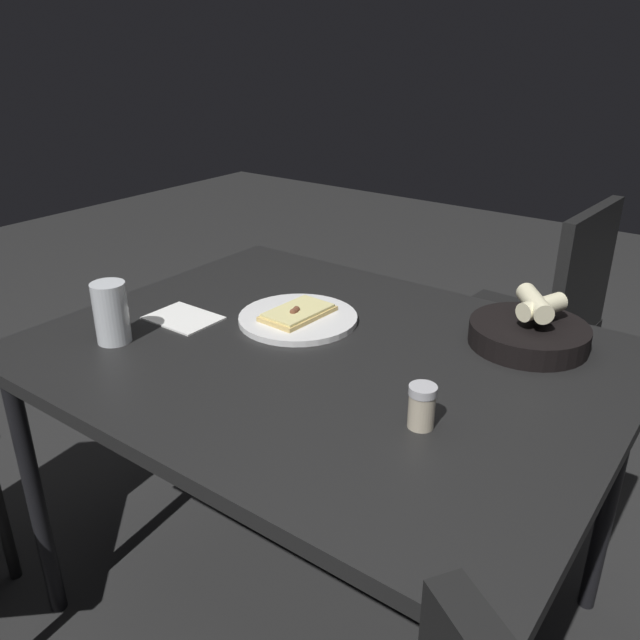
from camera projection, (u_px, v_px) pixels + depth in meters
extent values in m
plane|color=#252525|center=(323.00, 605.00, 1.64)|extent=(8.00, 8.00, 0.00)
cube|color=black|center=(324.00, 356.00, 1.35)|extent=(1.19, 0.92, 0.03)
cylinder|color=black|center=(610.00, 494.00, 1.50)|extent=(0.04, 0.04, 0.69)
cylinder|color=black|center=(264.00, 365.00, 2.08)|extent=(0.04, 0.04, 0.69)
cylinder|color=black|center=(35.00, 496.00, 1.49)|extent=(0.04, 0.04, 0.69)
cylinder|color=white|center=(298.00, 318.00, 1.48)|extent=(0.27, 0.27, 0.01)
cube|color=tan|center=(298.00, 314.00, 1.47)|extent=(0.11, 0.17, 0.01)
cube|color=beige|center=(298.00, 310.00, 1.47)|extent=(0.10, 0.16, 0.01)
sphere|color=brown|center=(293.00, 312.00, 1.45)|extent=(0.02, 0.02, 0.02)
sphere|color=brown|center=(295.00, 311.00, 1.45)|extent=(0.02, 0.02, 0.02)
sphere|color=brown|center=(297.00, 309.00, 1.46)|extent=(0.02, 0.02, 0.02)
cylinder|color=black|center=(528.00, 335.00, 1.36)|extent=(0.25, 0.25, 0.05)
cylinder|color=beige|center=(542.00, 307.00, 1.33)|extent=(0.08, 0.12, 0.04)
cylinder|color=beige|center=(535.00, 303.00, 1.34)|extent=(0.11, 0.13, 0.04)
cylinder|color=#A71F14|center=(506.00, 327.00, 1.40)|extent=(0.06, 0.06, 0.03)
cylinder|color=silver|center=(111.00, 313.00, 1.36)|extent=(0.07, 0.07, 0.13)
cylinder|color=orange|center=(114.00, 330.00, 1.37)|extent=(0.06, 0.06, 0.05)
cylinder|color=#BFB299|center=(421.00, 410.00, 1.07)|extent=(0.05, 0.05, 0.06)
cylinder|color=maroon|center=(421.00, 417.00, 1.08)|extent=(0.04, 0.04, 0.03)
cylinder|color=#B7B7BC|center=(423.00, 390.00, 1.06)|extent=(0.05, 0.05, 0.01)
cube|color=white|center=(183.00, 318.00, 1.49)|extent=(0.16, 0.12, 0.00)
cylinder|color=black|center=(1.00, 513.00, 1.64)|extent=(0.03, 0.03, 0.42)
cube|color=black|center=(513.00, 328.00, 2.17)|extent=(0.46, 0.46, 0.04)
cube|color=black|center=(584.00, 277.00, 1.96)|extent=(0.06, 0.42, 0.42)
cylinder|color=black|center=(481.00, 351.00, 2.50)|extent=(0.03, 0.03, 0.40)
cylinder|color=black|center=(429.00, 389.00, 2.23)|extent=(0.03, 0.03, 0.40)
cylinder|color=black|center=(579.00, 382.00, 2.28)|extent=(0.03, 0.03, 0.40)
cylinder|color=black|center=(535.00, 428.00, 2.01)|extent=(0.03, 0.03, 0.40)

